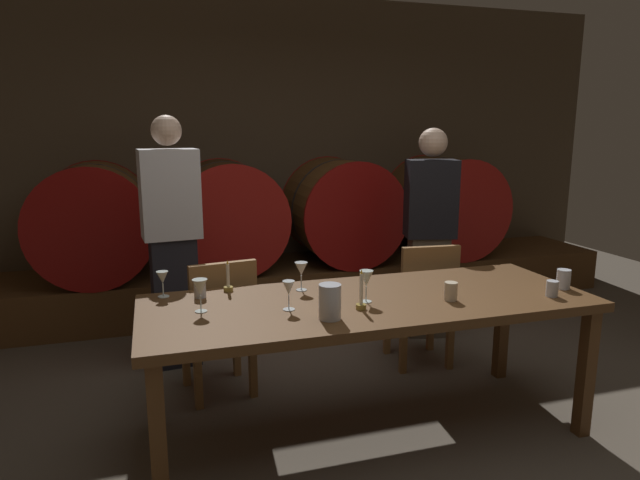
% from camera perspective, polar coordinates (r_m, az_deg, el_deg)
% --- Properties ---
extents(ground_plane, '(9.17, 9.17, 0.00)m').
position_cam_1_polar(ground_plane, '(3.11, 8.68, -20.60)').
color(ground_plane, brown).
extents(back_wall, '(7.06, 0.24, 2.87)m').
position_cam_1_polar(back_wall, '(5.59, -4.90, 9.36)').
color(back_wall, brown).
rests_on(back_wall, ground).
extents(barrel_shelf, '(6.35, 0.90, 0.39)m').
position_cam_1_polar(barrel_shelf, '(5.25, -3.39, -4.49)').
color(barrel_shelf, brown).
rests_on(barrel_shelf, ground).
extents(wine_barrel_far_left, '(0.98, 0.91, 0.98)m').
position_cam_1_polar(wine_barrel_far_left, '(4.99, -22.24, 1.77)').
color(wine_barrel_far_left, brown).
rests_on(wine_barrel_far_left, barrel_shelf).
extents(wine_barrel_center_left, '(0.98, 0.91, 0.98)m').
position_cam_1_polar(wine_barrel_center_left, '(5.01, -9.64, 2.50)').
color(wine_barrel_center_left, '#513319').
rests_on(wine_barrel_center_left, barrel_shelf).
extents(wine_barrel_center_right, '(0.98, 0.91, 0.98)m').
position_cam_1_polar(wine_barrel_center_right, '(5.26, 2.17, 3.08)').
color(wine_barrel_center_right, brown).
rests_on(wine_barrel_center_right, barrel_shelf).
extents(wine_barrel_far_right, '(0.98, 0.91, 0.98)m').
position_cam_1_polar(wine_barrel_far_right, '(5.71, 12.61, 3.49)').
color(wine_barrel_far_right, brown).
rests_on(wine_barrel_far_right, barrel_shelf).
extents(dining_table, '(2.37, 0.87, 0.76)m').
position_cam_1_polar(dining_table, '(2.96, 5.13, -7.35)').
color(dining_table, brown).
rests_on(dining_table, ground).
extents(chair_left, '(0.45, 0.45, 0.88)m').
position_cam_1_polar(chair_left, '(3.45, -10.28, -8.26)').
color(chair_left, olive).
rests_on(chair_left, ground).
extents(chair_right, '(0.44, 0.44, 0.88)m').
position_cam_1_polar(chair_right, '(3.89, 10.59, -5.96)').
color(chair_right, olive).
rests_on(chair_right, ground).
extents(guest_left, '(0.40, 0.28, 1.73)m').
position_cam_1_polar(guest_left, '(3.89, -15.00, -0.15)').
color(guest_left, black).
rests_on(guest_left, ground).
extents(guest_right, '(0.43, 0.33, 1.64)m').
position_cam_1_polar(guest_right, '(4.39, 11.24, 0.82)').
color(guest_right, brown).
rests_on(guest_right, ground).
extents(candle_left, '(0.05, 0.05, 0.18)m').
position_cam_1_polar(candle_left, '(3.08, -9.46, -4.39)').
color(candle_left, olive).
rests_on(candle_left, dining_table).
extents(candle_right, '(0.05, 0.05, 0.21)m').
position_cam_1_polar(candle_right, '(2.75, 4.27, -6.00)').
color(candle_right, olive).
rests_on(candle_right, dining_table).
extents(pitcher, '(0.11, 0.11, 0.17)m').
position_cam_1_polar(pitcher, '(2.61, 1.01, -6.37)').
color(pitcher, silver).
rests_on(pitcher, dining_table).
extents(wine_glass_far_left, '(0.06, 0.06, 0.14)m').
position_cam_1_polar(wine_glass_far_left, '(3.04, -15.95, -3.85)').
color(wine_glass_far_left, silver).
rests_on(wine_glass_far_left, dining_table).
extents(wine_glass_left, '(0.07, 0.07, 0.16)m').
position_cam_1_polar(wine_glass_left, '(2.75, -12.28, -4.89)').
color(wine_glass_left, silver).
rests_on(wine_glass_left, dining_table).
extents(wine_glass_center, '(0.06, 0.06, 0.15)m').
position_cam_1_polar(wine_glass_center, '(2.73, -3.26, -5.10)').
color(wine_glass_center, white).
rests_on(wine_glass_center, dining_table).
extents(wine_glass_right, '(0.07, 0.07, 0.16)m').
position_cam_1_polar(wine_glass_right, '(3.04, -1.95, -3.09)').
color(wine_glass_right, white).
rests_on(wine_glass_right, dining_table).
extents(wine_glass_far_right, '(0.07, 0.07, 0.17)m').
position_cam_1_polar(wine_glass_far_right, '(2.85, 4.80, -4.08)').
color(wine_glass_far_right, silver).
rests_on(wine_glass_far_right, dining_table).
extents(cup_far_left, '(0.06, 0.06, 0.10)m').
position_cam_1_polar(cup_far_left, '(3.00, -12.29, -4.92)').
color(cup_far_left, silver).
rests_on(cup_far_left, dining_table).
extents(cup_center_left, '(0.07, 0.07, 0.10)m').
position_cam_1_polar(cup_center_left, '(2.96, 13.35, -5.17)').
color(cup_center_left, beige).
rests_on(cup_center_left, dining_table).
extents(cup_center_right, '(0.06, 0.06, 0.09)m').
position_cam_1_polar(cup_center_right, '(3.20, 22.84, -4.65)').
color(cup_center_right, silver).
rests_on(cup_center_right, dining_table).
extents(cup_far_right, '(0.07, 0.07, 0.11)m').
position_cam_1_polar(cup_far_right, '(3.38, 23.83, -3.71)').
color(cup_far_right, silver).
rests_on(cup_far_right, dining_table).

